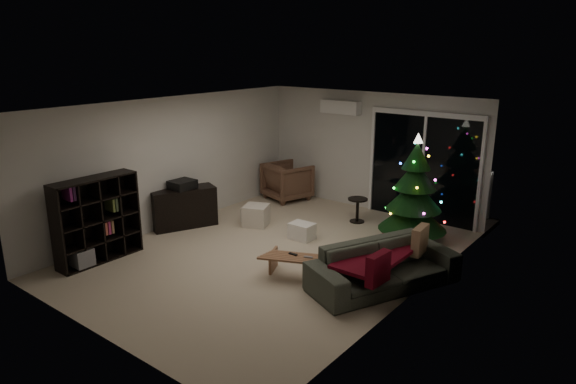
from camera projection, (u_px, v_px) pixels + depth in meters
name	position (u px, v px, depth m)	size (l,w,h in m)	color
room	(344.00, 183.00, 9.28)	(6.50, 7.51, 2.60)	beige
bookshelf	(91.00, 218.00, 8.39)	(0.35, 1.40, 1.40)	black
media_cabinet	(184.00, 208.00, 9.95)	(0.46, 1.23, 0.77)	black
stereo	(182.00, 184.00, 9.82)	(0.39, 0.46, 0.16)	black
armchair	(287.00, 181.00, 11.72)	(0.90, 0.93, 0.84)	brown
ottoman	(256.00, 215.00, 10.06)	(0.45, 0.45, 0.41)	beige
cardboard_box_a	(251.00, 217.00, 10.17)	(0.40, 0.30, 0.28)	white
cardboard_box_b	(302.00, 231.00, 9.36)	(0.43, 0.32, 0.30)	white
side_table	(357.00, 210.00, 10.23)	(0.39, 0.39, 0.49)	black
floor_lamp	(316.00, 157.00, 12.01)	(0.29, 0.29, 1.79)	black
sofa	(384.00, 266.00, 7.45)	(2.23, 0.87, 0.65)	#4C5247
sofa_throw	(378.00, 255.00, 7.47)	(0.70, 1.61, 0.05)	#4D0714
cushion_a	(420.00, 240.00, 7.72)	(0.13, 0.43, 0.43)	#8D7557
cushion_b	(378.00, 269.00, 6.74)	(0.13, 0.43, 0.43)	#4D0714
coffee_table	(301.00, 268.00, 7.73)	(1.14, 0.40, 0.36)	brown
remote_a	(293.00, 254.00, 7.76)	(0.14, 0.04, 0.02)	black
remote_b	(308.00, 257.00, 7.65)	(0.13, 0.04, 0.02)	slate
christmas_tree	(415.00, 188.00, 9.05)	(1.22, 1.22, 1.96)	black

